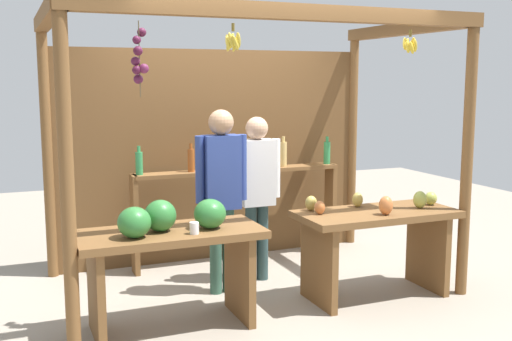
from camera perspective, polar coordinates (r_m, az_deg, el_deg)
The scene contains 7 objects.
ground_plane at distance 5.95m, azimuth -0.72°, elevation -10.47°, with size 12.00×12.00×0.00m, color gray.
market_stall at distance 6.10m, azimuth -2.44°, elevation 3.73°, with size 3.52×2.05×2.49m.
fruit_counter_left at distance 4.80m, azimuth -7.95°, elevation -6.93°, with size 1.43×0.64×1.02m.
fruit_counter_right at distance 5.59m, azimuth 11.08°, elevation -5.60°, with size 1.43×0.64×0.94m.
bottle_shelf_unit at distance 6.48m, azimuth -1.54°, elevation -1.66°, with size 2.26×0.22×1.35m.
vendor_man at distance 5.50m, azimuth -3.22°, elevation -1.24°, with size 0.48×0.23×1.67m.
vendor_woman at distance 5.84m, azimuth 0.07°, elevation -1.23°, with size 0.48×0.21×1.58m.
Camera 1 is at (-2.07, -5.24, 1.93)m, focal length 43.18 mm.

